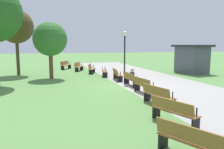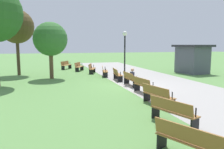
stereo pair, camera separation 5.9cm
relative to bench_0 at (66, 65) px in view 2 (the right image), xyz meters
name	(u,v)px [view 2 (the right image)]	position (x,y,z in m)	size (l,w,h in m)	color
ground_plane	(131,86)	(11.44, 3.30, -0.47)	(120.00, 120.00, 0.00)	#5B8C47
path_paving	(162,84)	(11.44, 5.58, -0.47)	(38.43, 5.98, 0.01)	#A39E99
bench_0	(66,65)	(0.00, 0.00, 0.00)	(1.75, 1.33, 0.89)	#996633
bench_1	(79,66)	(2.12, 1.14, 0.00)	(1.80, 1.18, 0.89)	#996633
bench_2	(92,68)	(4.35, 2.05, 0.00)	(1.83, 1.02, 0.89)	#996633
bench_3	(104,71)	(6.66, 2.70, 0.00)	(1.83, 0.85, 0.89)	#996633
bench_4	(117,74)	(9.04, 3.10, 0.00)	(1.81, 0.66, 0.89)	#996633
bench_5	(130,79)	(11.44, 3.23, 0.00)	(1.77, 0.47, 0.89)	#996633
bench_6	(143,85)	(13.85, 3.10, 0.00)	(1.81, 0.66, 0.89)	#996633
bench_7	(157,95)	(16.23, 2.70, 0.00)	(1.83, 0.85, 0.89)	#996633
bench_8	(172,111)	(18.54, 2.05, 0.00)	(1.83, 1.02, 0.89)	#996633
bench_9	(190,142)	(20.77, 1.14, 0.00)	(1.80, 1.18, 0.89)	#996633
person_seated	(133,77)	(11.69, 3.37, 0.16)	(0.32, 0.52, 1.20)	#2D3347
tree_0	(50,39)	(6.71, -1.67, 2.65)	(2.66, 2.66, 4.47)	brown
tree_3	(17,27)	(3.75, -4.43, 3.78)	(2.96, 2.96, 5.76)	#4C3828
lamp_post	(125,47)	(10.25, 3.28, 2.09)	(0.32, 0.32, 3.63)	black
kiosk	(192,59)	(6.94, 11.25, 0.92)	(3.37, 2.95, 2.69)	#4C515B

